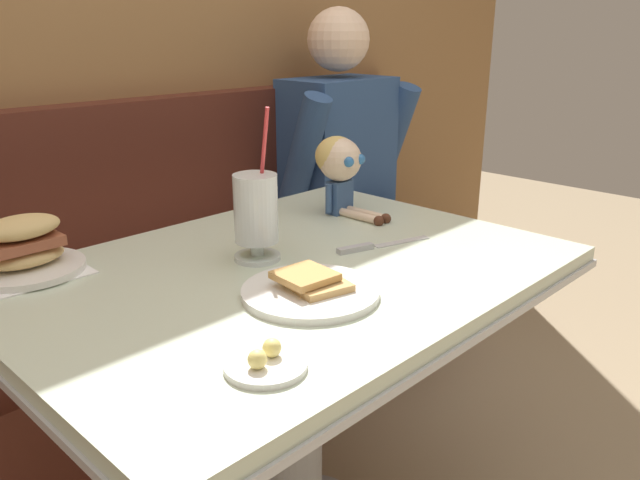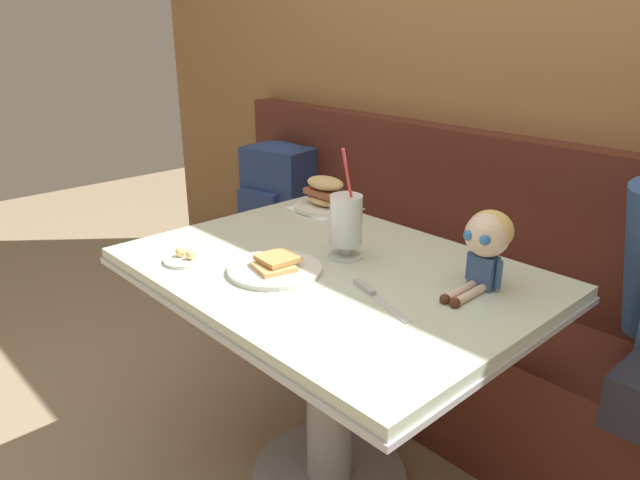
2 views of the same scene
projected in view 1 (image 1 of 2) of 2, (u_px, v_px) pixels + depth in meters
wood_panel_wall at (65, 25)px, 1.70m from camera, size 4.40×0.08×2.40m
booth_bench at (142, 344)px, 1.82m from camera, size 2.60×0.48×1.00m
diner_table at (289, 352)px, 1.34m from camera, size 1.11×0.81×0.74m
toast_plate at (311, 290)px, 1.13m from camera, size 0.25×0.25×0.04m
milkshake_glass at (256, 213)px, 1.28m from camera, size 0.10×0.10×0.31m
sandwich_plate at (24, 251)px, 1.22m from camera, size 0.22×0.22×0.12m
butter_saucer at (265, 363)px, 0.89m from camera, size 0.12×0.12×0.04m
butter_knife at (368, 247)px, 1.37m from camera, size 0.23×0.09×0.01m
seated_doll at (340, 164)px, 1.59m from camera, size 0.11×0.22×0.20m
diner_patron at (346, 162)px, 2.21m from camera, size 0.55×0.48×0.81m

